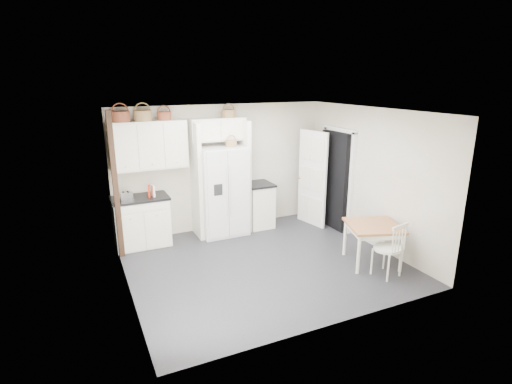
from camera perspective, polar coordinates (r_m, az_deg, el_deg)
name	(u,v)px	position (r m, az deg, el deg)	size (l,w,h in m)	color
floor	(264,263)	(7.06, 1.12, -10.10)	(4.50, 4.50, 0.00)	#24242B
ceiling	(265,111)	(6.36, 1.25, 11.44)	(4.50, 4.50, 0.00)	white
wall_back	(222,168)	(8.38, -4.82, 3.49)	(4.50, 4.50, 0.00)	tan
wall_left	(122,209)	(6.00, -18.54, -2.37)	(4.00, 4.00, 0.00)	tan
wall_right	(372,178)	(7.81, 16.20, 1.99)	(4.00, 4.00, 0.00)	tan
refrigerator	(222,191)	(8.11, -4.91, 0.19)	(0.94, 0.75, 1.81)	silver
base_cab_left	(142,222)	(7.92, -16.03, -4.16)	(1.00, 0.63, 0.92)	silver
base_cab_right	(258,206)	(8.59, 0.33, -1.96)	(0.52, 0.63, 0.92)	silver
dining_table	(372,244)	(7.21, 16.25, -7.13)	(0.85, 0.85, 0.71)	#995B33
windsor_chair	(388,248)	(6.80, 18.27, -7.64)	(0.46, 0.42, 0.95)	silver
counter_left	(140,198)	(7.77, -16.30, -0.82)	(1.04, 0.67, 0.04)	black
counter_right	(258,184)	(8.45, 0.33, 1.13)	(0.56, 0.67, 0.04)	black
toaster	(126,196)	(7.61, -18.12, -0.55)	(0.22, 0.13, 0.15)	silver
cookbook_red	(149,191)	(7.69, -15.03, 0.11)	(0.03, 0.15, 0.22)	red
cookbook_cream	(153,191)	(7.70, -14.51, 0.15)	(0.03, 0.14, 0.22)	white
basket_upper_a	(121,117)	(7.60, -18.79, 10.16)	(0.33, 0.33, 0.19)	brown
basket_upper_b	(143,116)	(7.65, -15.86, 10.44)	(0.32, 0.32, 0.19)	brown
basket_upper_c	(164,116)	(7.73, -12.98, 10.54)	(0.26, 0.26, 0.15)	brown
basket_bridge_b	(229,113)	(8.09, -3.95, 11.13)	(0.27, 0.27, 0.15)	brown
basket_fridge_b	(231,143)	(7.88, -3.55, 6.93)	(0.22, 0.22, 0.12)	brown
upper_cabinet	(149,145)	(7.73, -15.04, 6.48)	(1.40, 0.34, 0.90)	silver
bridge_cabinet	(217,129)	(8.04, -5.55, 8.91)	(1.12, 0.34, 0.45)	silver
fridge_panel_left	(196,181)	(7.94, -8.52, 1.55)	(0.08, 0.60, 2.30)	silver
fridge_panel_right	(244,176)	(8.27, -1.74, 2.31)	(0.08, 0.60, 2.30)	silver
trim_post	(116,187)	(7.30, -19.43, 0.74)	(0.09, 0.09, 2.60)	black
doorway_void	(335,180)	(8.58, 11.27, 1.64)	(0.18, 0.85, 2.05)	black
door_slab	(312,179)	(8.65, 8.04, 1.91)	(0.80, 0.04, 2.05)	white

